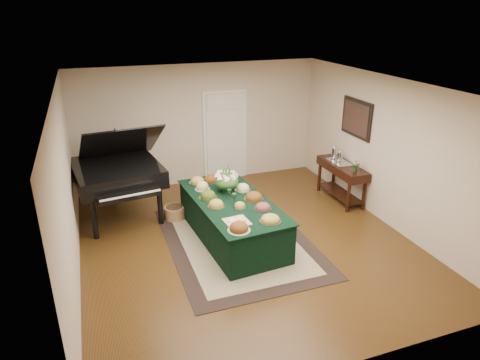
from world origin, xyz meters
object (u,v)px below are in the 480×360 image
object	(u,v)px
buffet_table	(232,219)
grand_piano	(118,172)
floral_centerpiece	(227,178)
mahogany_sideboard	(342,172)

from	to	relation	value
buffet_table	grand_piano	bearing A→B (deg)	139.65
buffet_table	floral_centerpiece	bearing A→B (deg)	85.17
floral_centerpiece	mahogany_sideboard	distance (m)	2.69
grand_piano	mahogany_sideboard	size ratio (longest dim) A/B	1.48
grand_piano	floral_centerpiece	bearing A→B (deg)	-31.90
floral_centerpiece	buffet_table	bearing A→B (deg)	-94.83
floral_centerpiece	mahogany_sideboard	size ratio (longest dim) A/B	0.32
buffet_table	grand_piano	xyz separation A→B (m)	(-1.76, 1.50, 0.57)
buffet_table	mahogany_sideboard	distance (m)	2.79
buffet_table	mahogany_sideboard	bearing A→B (deg)	15.80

